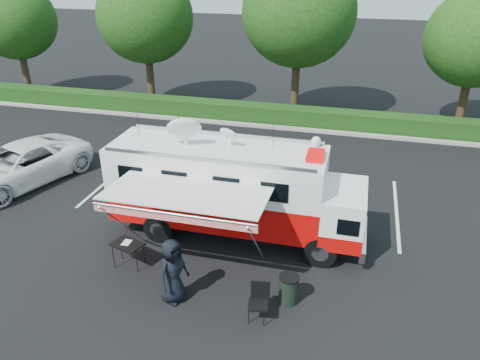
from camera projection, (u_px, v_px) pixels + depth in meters
The scene contains 10 objects.
ground_plane at pixel (236, 235), 16.40m from camera, with size 120.00×120.00×0.00m, color black.
back_border at pixel (319, 32), 25.11m from camera, with size 60.00×6.14×8.87m.
stall_lines at pixel (244, 194), 19.11m from camera, with size 24.12×5.50×0.01m.
command_truck at pixel (234, 190), 15.63m from camera, with size 8.59×2.36×4.13m.
awning at pixel (185, 198), 13.28m from camera, with size 4.69×2.44×2.83m.
white_suv at pixel (23, 183), 20.04m from camera, with size 2.78×6.03×1.68m, color white.
person at pixel (175, 299), 13.37m from camera, with size 0.97×0.63×1.98m, color black.
folding_table at pixel (127, 245), 14.48m from camera, with size 1.12×0.95×0.82m.
folding_chair at pixel (259, 297), 12.47m from camera, with size 0.59×0.62×1.09m.
trash_bin at pixel (289, 289), 13.10m from camera, with size 0.58×0.58×0.87m.
Camera 1 is at (3.63, -13.36, 8.99)m, focal length 35.00 mm.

